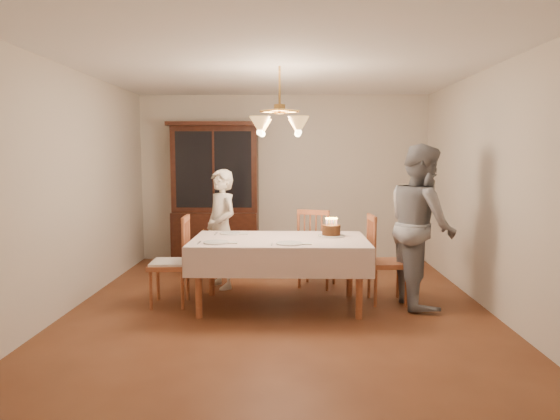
{
  "coord_description": "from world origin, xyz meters",
  "views": [
    {
      "loc": [
        0.12,
        -5.38,
        1.66
      ],
      "look_at": [
        0.0,
        0.2,
        1.05
      ],
      "focal_mm": 32.0,
      "sensor_mm": 36.0,
      "label": 1
    }
  ],
  "objects_px": {
    "dining_table": "(280,245)",
    "birthday_cake": "(331,231)",
    "chair_far_side": "(317,252)",
    "china_hutch": "(216,196)",
    "elderly_woman": "(221,229)"
  },
  "relations": [
    {
      "from": "dining_table",
      "to": "birthday_cake",
      "type": "distance_m",
      "value": 0.62
    },
    {
      "from": "elderly_woman",
      "to": "birthday_cake",
      "type": "xyz_separation_m",
      "value": [
        1.33,
        -0.61,
        0.07
      ]
    },
    {
      "from": "dining_table",
      "to": "elderly_woman",
      "type": "relative_size",
      "value": 1.27
    },
    {
      "from": "chair_far_side",
      "to": "elderly_woman",
      "type": "bearing_deg",
      "value": -176.94
    },
    {
      "from": "birthday_cake",
      "to": "elderly_woman",
      "type": "bearing_deg",
      "value": 155.14
    },
    {
      "from": "chair_far_side",
      "to": "elderly_woman",
      "type": "distance_m",
      "value": 1.24
    },
    {
      "from": "dining_table",
      "to": "chair_far_side",
      "type": "bearing_deg",
      "value": 61.83
    },
    {
      "from": "birthday_cake",
      "to": "china_hutch",
      "type": "bearing_deg",
      "value": 127.76
    },
    {
      "from": "china_hutch",
      "to": "elderly_woman",
      "type": "height_order",
      "value": "china_hutch"
    },
    {
      "from": "chair_far_side",
      "to": "elderly_woman",
      "type": "xyz_separation_m",
      "value": [
        -1.2,
        -0.06,
        0.3
      ]
    },
    {
      "from": "elderly_woman",
      "to": "birthday_cake",
      "type": "height_order",
      "value": "elderly_woman"
    },
    {
      "from": "elderly_woman",
      "to": "dining_table",
      "type": "bearing_deg",
      "value": 5.65
    },
    {
      "from": "dining_table",
      "to": "elderly_woman",
      "type": "height_order",
      "value": "elderly_woman"
    },
    {
      "from": "chair_far_side",
      "to": "birthday_cake",
      "type": "height_order",
      "value": "chair_far_side"
    },
    {
      "from": "china_hutch",
      "to": "birthday_cake",
      "type": "bearing_deg",
      "value": -52.24
    }
  ]
}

